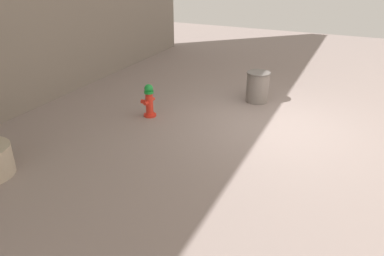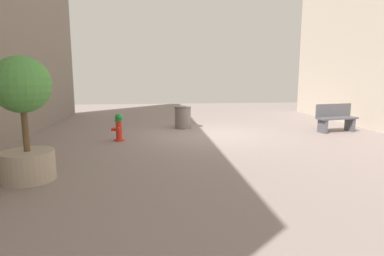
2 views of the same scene
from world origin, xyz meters
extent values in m
plane|color=gray|center=(0.00, 0.00, 0.00)|extent=(23.40, 23.40, 0.00)
cylinder|color=red|center=(2.88, 0.64, 0.03)|extent=(0.30, 0.30, 0.05)
cylinder|color=red|center=(2.88, 0.64, 0.32)|extent=(0.18, 0.18, 0.54)
cylinder|color=#198C33|center=(2.88, 0.64, 0.62)|extent=(0.22, 0.22, 0.06)
sphere|color=#198C33|center=(2.88, 0.64, 0.70)|extent=(0.21, 0.21, 0.21)
cylinder|color=red|center=(2.88, 0.78, 0.38)|extent=(0.08, 0.13, 0.08)
cylinder|color=red|center=(2.87, 0.51, 0.38)|extent=(0.08, 0.13, 0.08)
cylinder|color=red|center=(3.03, 0.64, 0.34)|extent=(0.14, 0.11, 0.10)
cube|color=#4C4C51|center=(-4.88, -0.11, 0.23)|extent=(0.18, 0.41, 0.45)
cube|color=#4C4C51|center=(-3.76, 0.12, 0.23)|extent=(0.18, 0.41, 0.45)
cube|color=#4C4C51|center=(-4.32, 0.01, 0.48)|extent=(1.49, 0.72, 0.06)
cube|color=#4C4C51|center=(-4.28, -0.18, 0.73)|extent=(1.41, 0.34, 0.44)
cylinder|color=tan|center=(4.14, 4.16, 0.28)|extent=(0.94, 0.94, 0.55)
cylinder|color=brown|center=(4.14, 4.16, 1.00)|extent=(0.11, 0.11, 0.90)
sphere|color=#4C9342|center=(4.14, 4.16, 1.76)|extent=(1.01, 1.01, 1.01)
cylinder|color=slate|center=(0.81, -1.41, 0.38)|extent=(0.58, 0.58, 0.76)
cylinder|color=#5B5551|center=(0.81, -1.41, 0.78)|extent=(0.61, 0.61, 0.04)
camera|label=1|loc=(-1.53, 7.80, 3.58)|focal=35.08mm
camera|label=2|loc=(1.80, 10.18, 1.92)|focal=30.12mm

